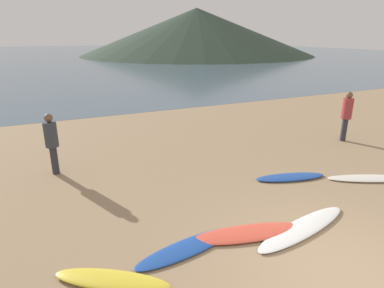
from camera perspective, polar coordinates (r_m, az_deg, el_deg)
The scene contains 11 objects.
ground_plane at distance 14.04m, azimuth -7.22°, elevation 2.86°, with size 120.00×120.00×0.20m, color #997C5B.
ocean_water at distance 65.56m, azimuth -22.03°, elevation 14.25°, with size 140.00×100.00×0.01m, color #475B6B.
headland_hill at distance 62.95m, azimuth 0.80°, elevation 19.12°, with size 42.04×42.04×8.13m, color #28382B.
surfboard_0 at distance 5.67m, azimuth -13.90°, elevation -22.18°, with size 1.90×0.46×0.10m, color yellow.
surfboard_1 at distance 6.19m, azimuth -0.92°, elevation -17.78°, with size 2.09×0.50×0.06m, color #1E479E.
surfboard_2 at distance 6.65m, azimuth 9.93°, elevation -15.15°, with size 2.32×0.58×0.08m, color #D84C38.
surfboard_3 at distance 7.08m, azimuth 18.93°, elevation -13.73°, with size 2.62×0.52×0.07m, color white.
surfboard_4 at distance 9.23m, azimuth 16.87°, elevation -5.58°, with size 1.94×0.51×0.08m, color #1E479E.
surfboard_5 at distance 10.00m, azimuth 28.82°, elevation -5.30°, with size 2.30×0.49×0.07m, color silver.
person_0 at distance 12.88m, azimuth 25.51°, elevation 5.03°, with size 0.36×0.36×1.80m.
person_1 at distance 9.58m, azimuth -23.45°, elevation 0.80°, with size 0.35×0.35×1.72m.
Camera 1 is at (-4.04, -2.89, 3.72)m, focal length 30.39 mm.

